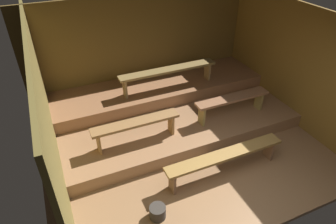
{
  "coord_description": "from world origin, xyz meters",
  "views": [
    {
      "loc": [
        -2.37,
        -2.29,
        4.12
      ],
      "look_at": [
        -0.24,
        2.54,
        0.49
      ],
      "focal_mm": 31.62,
      "sensor_mm": 36.0,
      "label": 1
    }
  ],
  "objects": [
    {
      "name": "ground",
      "position": [
        0.0,
        2.14,
        -0.04
      ],
      "size": [
        5.94,
        5.08,
        0.08
      ],
      "primitive_type": "cube",
      "color": "#8D6744"
    },
    {
      "name": "wall_back",
      "position": [
        0.0,
        4.31,
        1.3
      ],
      "size": [
        5.94,
        0.06,
        2.59
      ],
      "primitive_type": "cube",
      "color": "brown",
      "rests_on": "ground"
    },
    {
      "name": "wall_left",
      "position": [
        -2.6,
        2.14,
        1.3
      ],
      "size": [
        0.06,
        5.08,
        2.59
      ],
      "primitive_type": "cube",
      "color": "brown",
      "rests_on": "ground"
    },
    {
      "name": "wall_right",
      "position": [
        2.6,
        2.14,
        1.3
      ],
      "size": [
        0.06,
        5.08,
        2.59
      ],
      "primitive_type": "cube",
      "color": "brown",
      "rests_on": "ground"
    },
    {
      "name": "platform_lower",
      "position": [
        0.0,
        2.87,
        0.15
      ],
      "size": [
        5.14,
        2.82,
        0.29
      ],
      "primitive_type": "cube",
      "color": "#936947",
      "rests_on": "ground"
    },
    {
      "name": "platform_middle",
      "position": [
        0.0,
        3.62,
        0.44
      ],
      "size": [
        5.14,
        1.33,
        0.29
      ],
      "primitive_type": "cube",
      "color": "#8F6040",
      "rests_on": "platform_lower"
    },
    {
      "name": "bench_floor_center",
      "position": [
        0.18,
        0.91,
        0.41
      ],
      "size": [
        2.34,
        0.28,
        0.49
      ],
      "color": "olive",
      "rests_on": "ground"
    },
    {
      "name": "bench_lower_left",
      "position": [
        -1.1,
        2.11,
        0.69
      ],
      "size": [
        1.73,
        0.28,
        0.49
      ],
      "color": "olive",
      "rests_on": "platform_lower"
    },
    {
      "name": "bench_lower_right",
      "position": [
        1.1,
        2.11,
        0.69
      ],
      "size": [
        1.73,
        0.28,
        0.49
      ],
      "color": "#8F6142",
      "rests_on": "platform_lower"
    },
    {
      "name": "bench_middle_center",
      "position": [
        0.14,
        3.38,
        0.99
      ],
      "size": [
        2.37,
        0.28,
        0.49
      ],
      "color": "olive",
      "rests_on": "platform_middle"
    },
    {
      "name": "pail_floor",
      "position": [
        -1.31,
        0.52,
        0.11
      ],
      "size": [
        0.27,
        0.27,
        0.22
      ],
      "primitive_type": "cylinder",
      "color": "#332D28",
      "rests_on": "ground"
    }
  ]
}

